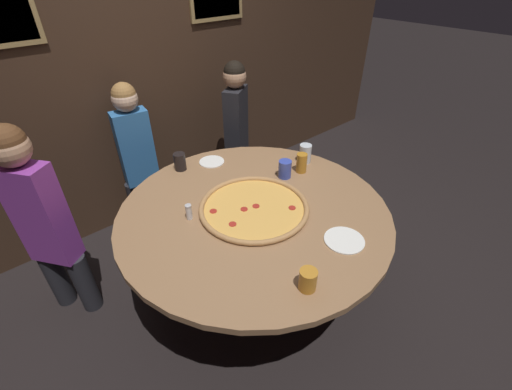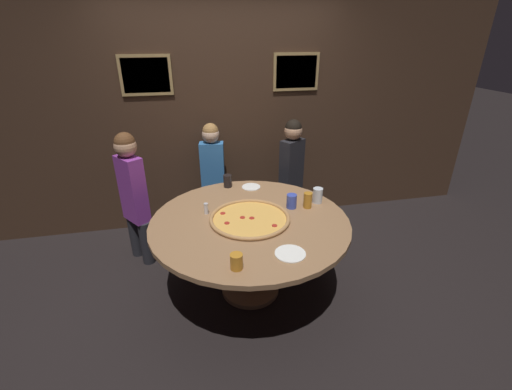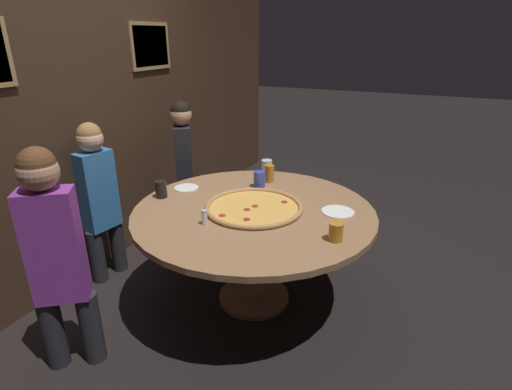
# 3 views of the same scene
# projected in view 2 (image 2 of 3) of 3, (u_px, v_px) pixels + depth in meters

# --- Properties ---
(ground_plane) EXTENTS (24.00, 24.00, 0.00)m
(ground_plane) POSITION_uv_depth(u_px,v_px,m) (250.00, 289.00, 3.16)
(ground_plane) COLOR black
(back_wall) EXTENTS (6.40, 0.08, 2.60)m
(back_wall) POSITION_uv_depth(u_px,v_px,m) (225.00, 115.00, 3.85)
(back_wall) COLOR #3D281C
(back_wall) RESTS_ON ground_plane
(dining_table) EXTENTS (1.65, 1.65, 0.74)m
(dining_table) POSITION_uv_depth(u_px,v_px,m) (250.00, 232.00, 2.89)
(dining_table) COLOR #936B47
(dining_table) RESTS_ON ground_plane
(giant_pizza) EXTENTS (0.67, 0.67, 0.03)m
(giant_pizza) POSITION_uv_depth(u_px,v_px,m) (250.00, 218.00, 2.83)
(giant_pizza) COLOR #E5A84C
(giant_pizza) RESTS_ON dining_table
(drink_cup_far_right) EXTENTS (0.08, 0.08, 0.13)m
(drink_cup_far_right) POSITION_uv_depth(u_px,v_px,m) (228.00, 181.00, 3.42)
(drink_cup_far_right) COLOR black
(drink_cup_far_right) RESTS_ON dining_table
(drink_cup_near_right) EXTENTS (0.08, 0.08, 0.11)m
(drink_cup_near_right) POSITION_uv_depth(u_px,v_px,m) (236.00, 262.00, 2.23)
(drink_cup_near_right) COLOR #BC7A23
(drink_cup_near_right) RESTS_ON dining_table
(drink_cup_far_left) EXTENTS (0.09, 0.09, 0.12)m
(drink_cup_far_left) POSITION_uv_depth(u_px,v_px,m) (292.00, 201.00, 3.01)
(drink_cup_far_left) COLOR #384CB7
(drink_cup_far_left) RESTS_ON dining_table
(drink_cup_beside_pizza) EXTENTS (0.08, 0.08, 0.14)m
(drink_cup_beside_pizza) POSITION_uv_depth(u_px,v_px,m) (308.00, 200.00, 3.01)
(drink_cup_beside_pizza) COLOR #BC7A23
(drink_cup_beside_pizza) RESTS_ON dining_table
(drink_cup_near_left) EXTENTS (0.09, 0.09, 0.14)m
(drink_cup_near_left) POSITION_uv_depth(u_px,v_px,m) (318.00, 195.00, 3.10)
(drink_cup_near_left) COLOR silver
(drink_cup_near_left) RESTS_ON dining_table
(white_plate_far_back) EXTENTS (0.19, 0.19, 0.01)m
(white_plate_far_back) POSITION_uv_depth(u_px,v_px,m) (251.00, 187.00, 3.43)
(white_plate_far_back) COLOR white
(white_plate_far_back) RESTS_ON dining_table
(white_plate_beside_cup) EXTENTS (0.22, 0.22, 0.01)m
(white_plate_beside_cup) POSITION_uv_depth(u_px,v_px,m) (290.00, 254.00, 2.40)
(white_plate_beside_cup) COLOR white
(white_plate_beside_cup) RESTS_ON dining_table
(condiment_shaker) EXTENTS (0.04, 0.04, 0.10)m
(condiment_shaker) POSITION_uv_depth(u_px,v_px,m) (206.00, 208.00, 2.91)
(condiment_shaker) COLOR silver
(condiment_shaker) RESTS_ON dining_table
(diner_far_right) EXTENTS (0.34, 0.28, 1.31)m
(diner_far_right) POSITION_uv_depth(u_px,v_px,m) (291.00, 169.00, 3.87)
(diner_far_right) COLOR #232328
(diner_far_right) RESTS_ON ground_plane
(diner_far_left) EXTENTS (0.30, 0.34, 1.35)m
(diner_far_left) POSITION_uv_depth(u_px,v_px,m) (133.00, 192.00, 3.28)
(diner_far_left) COLOR #232328
(diner_far_left) RESTS_ON ground_plane
(diner_centre_back) EXTENTS (0.33, 0.19, 1.27)m
(diner_centre_back) POSITION_uv_depth(u_px,v_px,m) (213.00, 171.00, 3.89)
(diner_centre_back) COLOR #232328
(diner_centre_back) RESTS_ON ground_plane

